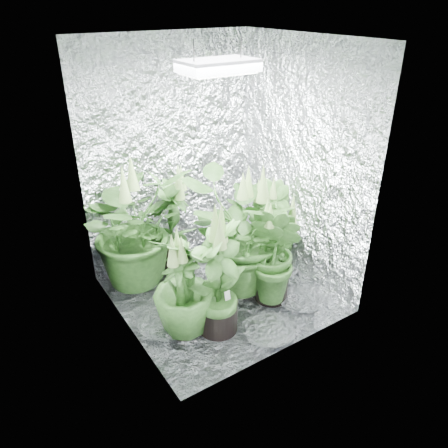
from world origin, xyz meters
name	(u,v)px	position (x,y,z in m)	size (l,w,h in m)	color
ground	(220,293)	(0.00, 0.00, 0.00)	(1.60, 1.60, 0.00)	silver
walls	(219,184)	(0.00, 0.00, 1.00)	(1.62, 1.62, 2.00)	silver
ceiling	(218,37)	(0.00, 0.00, 2.00)	(1.60, 1.60, 0.01)	silver
grow_lamp	(218,66)	(0.00, 0.00, 1.83)	(0.50, 0.30, 0.22)	gray
plant_a	(134,228)	(-0.49, 0.54, 0.53)	(1.08, 1.08, 1.12)	black
plant_b	(171,224)	(-0.14, 0.57, 0.45)	(0.66, 0.66, 1.01)	black
plant_c	(273,228)	(0.64, 0.10, 0.39)	(0.55, 0.55, 0.87)	black
plant_d	(183,287)	(-0.46, -0.24, 0.40)	(0.61, 0.61, 0.88)	black
plant_e	(245,235)	(0.21, -0.05, 0.53)	(1.15, 1.15, 1.11)	black
plant_f	(218,278)	(-0.24, -0.36, 0.46)	(0.68, 0.68, 1.01)	black
plant_g	(273,254)	(0.33, -0.28, 0.43)	(0.52, 0.52, 0.94)	black
circulation_fan	(251,240)	(0.61, 0.38, 0.14)	(0.18, 0.28, 0.34)	black
plant_label	(227,296)	(-0.18, -0.39, 0.30)	(0.05, 0.01, 0.07)	white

